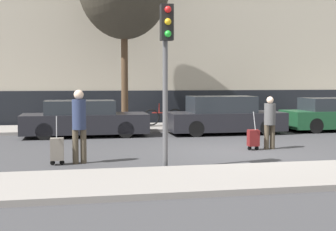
# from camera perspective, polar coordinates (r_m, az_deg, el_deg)

# --- Properties ---
(ground_plane) EXTENTS (80.00, 80.00, 0.00)m
(ground_plane) POSITION_cam_1_polar(r_m,az_deg,el_deg) (13.78, 8.61, -4.38)
(ground_plane) COLOR #38383A
(sidewalk_near) EXTENTS (28.00, 2.50, 0.12)m
(sidewalk_near) POSITION_cam_1_polar(r_m,az_deg,el_deg) (10.38, 15.71, -7.00)
(sidewalk_near) COLOR gray
(sidewalk_near) RESTS_ON ground_plane
(sidewalk_far) EXTENTS (28.00, 3.00, 0.12)m
(sidewalk_far) POSITION_cam_1_polar(r_m,az_deg,el_deg) (20.45, 1.94, -1.36)
(sidewalk_far) COLOR gray
(sidewalk_far) RESTS_ON ground_plane
(parked_car_0) EXTENTS (4.59, 1.72, 1.34)m
(parked_car_0) POSITION_cam_1_polar(r_m,az_deg,el_deg) (17.54, -10.23, -0.48)
(parked_car_0) COLOR black
(parked_car_0) RESTS_ON ground_plane
(parked_car_1) EXTENTS (4.46, 1.77, 1.47)m
(parked_car_1) POSITION_cam_1_polar(r_m,az_deg,el_deg) (18.28, 6.85, -0.10)
(parked_car_1) COLOR black
(parked_car_1) RESTS_ON ground_plane
(parked_car_2) EXTENTS (4.28, 1.74, 1.36)m
(parked_car_2) POSITION_cam_1_polar(r_m,az_deg,el_deg) (20.50, 19.67, 0.03)
(parked_car_2) COLOR #194728
(parked_car_2) RESTS_ON ground_plane
(pedestrian_left) EXTENTS (0.35, 0.34, 1.84)m
(pedestrian_left) POSITION_cam_1_polar(r_m,az_deg,el_deg) (11.78, -10.78, -0.71)
(pedestrian_left) COLOR #4C4233
(pedestrian_left) RESTS_ON ground_plane
(trolley_left) EXTENTS (0.34, 0.29, 1.20)m
(trolley_left) POSITION_cam_1_polar(r_m,az_deg,el_deg) (11.75, -13.37, -4.02)
(trolley_left) COLOR slate
(trolley_left) RESTS_ON ground_plane
(pedestrian_right) EXTENTS (0.35, 0.34, 1.59)m
(pedestrian_right) POSITION_cam_1_polar(r_m,az_deg,el_deg) (14.35, 12.30, -0.50)
(pedestrian_right) COLOR #4C4233
(pedestrian_right) RESTS_ON ground_plane
(trolley_right) EXTENTS (0.34, 0.29, 1.14)m
(trolley_right) POSITION_cam_1_polar(r_m,az_deg,el_deg) (14.13, 10.36, -2.72)
(trolley_right) COLOR maroon
(trolley_right) RESTS_ON ground_plane
(traffic_light) EXTENTS (0.28, 0.47, 3.76)m
(traffic_light) POSITION_cam_1_polar(r_m,az_deg,el_deg) (10.67, -0.24, 7.61)
(traffic_light) COLOR #515154
(traffic_light) RESTS_ON ground_plane
(parked_bicycle) EXTENTS (1.77, 0.06, 0.96)m
(parked_bicycle) POSITION_cam_1_polar(r_m,az_deg,el_deg) (20.33, -0.57, -0.17)
(parked_bicycle) COLOR black
(parked_bicycle) RESTS_ON sidewalk_far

